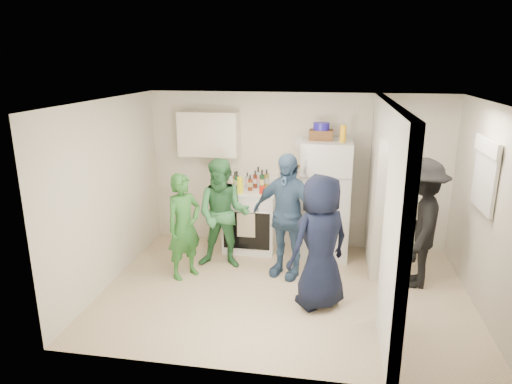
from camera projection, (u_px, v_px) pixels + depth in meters
floor at (284, 291)px, 6.10m from camera, size 4.80×4.80×0.00m
wall_back at (297, 171)px, 7.36m from camera, size 4.80×0.00×4.80m
wall_front at (267, 258)px, 4.14m from camera, size 4.80×0.00×4.80m
wall_left at (109, 194)px, 6.13m from camera, size 0.00×3.40×3.40m
wall_right at (489, 212)px, 5.37m from camera, size 0.00×3.40×3.40m
ceiling at (288, 102)px, 5.40m from camera, size 4.80×4.80×0.00m
partition_pier_back at (376, 184)px, 6.60m from camera, size 0.12×1.20×2.50m
partition_pier_front at (395, 241)px, 4.52m from camera, size 0.12×1.20×2.50m
partition_header at (391, 121)px, 5.27m from camera, size 0.12×1.00×0.40m
stove at (250, 219)px, 7.37m from camera, size 0.84×0.70×1.00m
upper_cabinet at (209, 134)px, 7.24m from camera, size 0.95×0.34×0.70m
fridge at (325, 199)px, 7.04m from camera, size 0.75×0.73×1.82m
wicker_basket at (321, 135)px, 6.83m from camera, size 0.35×0.25×0.15m
blue_bowl at (321, 126)px, 6.79m from camera, size 0.24×0.24×0.11m
yellow_cup_stack_top at (343, 134)px, 6.62m from camera, size 0.09×0.09×0.25m
wall_clock at (301, 144)px, 7.21m from camera, size 0.22×0.02×0.22m
spice_shelf at (297, 166)px, 7.28m from camera, size 0.35×0.08×0.03m
nook_window at (487, 175)px, 5.45m from camera, size 0.03×0.70×0.80m
nook_window_frame at (485, 175)px, 5.45m from camera, size 0.04×0.76×0.86m
nook_valance at (487, 146)px, 5.36m from camera, size 0.04×0.82×0.18m
yellow_cup_stack_stove at (240, 185)px, 7.00m from camera, size 0.09×0.09×0.25m
red_cup at (262, 190)px, 6.99m from camera, size 0.09×0.09×0.12m
person_green_left at (184, 226)px, 6.34m from camera, size 0.61×0.66×1.50m
person_green_center at (223, 214)px, 6.63m from camera, size 0.82×0.65×1.64m
person_denim at (286, 216)px, 6.35m from camera, size 1.13×0.78×1.78m
person_navy at (320, 242)px, 5.54m from camera, size 0.98×0.94×1.69m
person_nook at (420, 224)px, 6.07m from camera, size 0.88×1.25×1.76m
bottle_a at (235, 179)px, 7.35m from camera, size 0.07×0.07×0.25m
bottle_b at (237, 181)px, 7.14m from camera, size 0.08×0.08×0.31m
bottle_c at (247, 180)px, 7.34m from camera, size 0.06×0.06×0.24m
bottle_d at (250, 183)px, 7.14m from camera, size 0.07×0.07×0.25m
bottle_e at (258, 177)px, 7.34m from camera, size 0.08×0.08×0.33m
bottle_f at (262, 180)px, 7.16m from camera, size 0.08×0.08×0.33m
bottle_g at (267, 179)px, 7.27m from camera, size 0.07×0.07×0.30m
bottle_h at (231, 181)px, 7.13m from camera, size 0.07×0.07×0.32m
bottle_i at (255, 179)px, 7.29m from camera, size 0.06×0.06×0.28m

